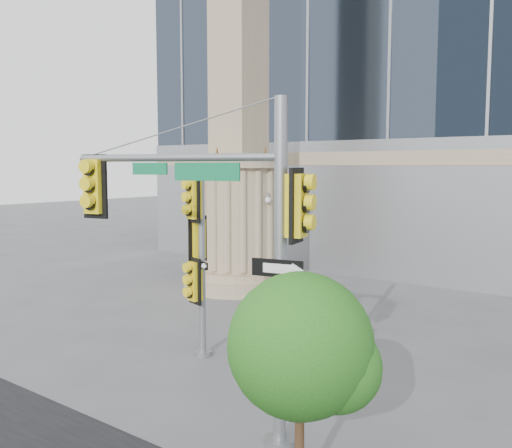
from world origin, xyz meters
The scene contains 5 objects.
ground centered at (0.00, 0.00, 0.00)m, with size 120.00×120.00×0.00m, color #545456.
monument centered at (-6.00, 9.00, 5.52)m, with size 4.40×4.40×16.60m.
main_signal_pole centered at (1.73, -0.91, 3.75)m, with size 4.63×1.45×6.05m.
secondary_signal_pole centered at (-1.59, 1.91, 2.78)m, with size 0.82×0.75×4.73m.
street_tree centered at (3.98, -1.78, 2.23)m, with size 2.17×2.12×3.38m.
Camera 1 is at (8.29, -8.52, 4.90)m, focal length 40.00 mm.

